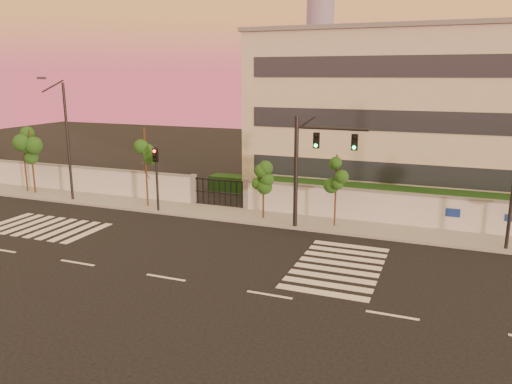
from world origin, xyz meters
TOP-DOWN VIEW (x-y plane):
  - ground at (0.00, 0.00)m, footprint 120.00×120.00m
  - sidewalk at (0.00, 10.50)m, footprint 60.00×3.00m
  - perimeter_wall at (0.10, 12.00)m, footprint 60.00×0.36m
  - hedge_row at (1.17, 14.74)m, footprint 41.00×4.25m
  - institutional_building at (9.00, 21.99)m, footprint 24.40×12.40m
  - road_markings at (-1.58, 3.76)m, footprint 57.00×7.62m
  - street_tree_a at (-18.85, 10.59)m, footprint 1.46×1.16m
  - street_tree_b at (-17.89, 10.40)m, footprint 1.62×1.29m
  - street_tree_c at (-7.62, 10.21)m, footprint 1.51×1.20m
  - street_tree_d at (0.90, 10.25)m, footprint 1.48×1.18m
  - street_tree_e at (5.46, 10.29)m, footprint 1.31×1.04m
  - traffic_signal_main at (4.10, 9.32)m, footprint 4.24×0.40m
  - traffic_signal_secondary at (-6.28, 9.35)m, footprint 0.35×0.34m
  - streetlight_west at (-13.75, 9.55)m, footprint 0.53×2.13m

SIDE VIEW (x-z plane):
  - ground at x=0.00m, z-range 0.00..0.00m
  - road_markings at x=-1.58m, z-range 0.00..0.02m
  - sidewalk at x=0.00m, z-range 0.00..0.15m
  - hedge_row at x=1.17m, z-range -0.08..1.72m
  - perimeter_wall at x=0.10m, z-range -0.03..2.17m
  - street_tree_d at x=0.90m, z-range 0.91..4.74m
  - traffic_signal_secondary at x=-6.28m, z-range 0.60..5.07m
  - street_tree_e at x=5.46m, z-range 1.05..5.49m
  - street_tree_a at x=-18.85m, z-range 1.16..6.07m
  - street_tree_b at x=-17.89m, z-range 1.17..6.11m
  - street_tree_c at x=-7.62m, z-range 1.30..6.83m
  - traffic_signal_main at x=4.10m, z-range 0.89..7.59m
  - streetlight_west at x=-13.75m, z-range 0.36..9.20m
  - institutional_building at x=9.00m, z-range 0.03..12.28m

